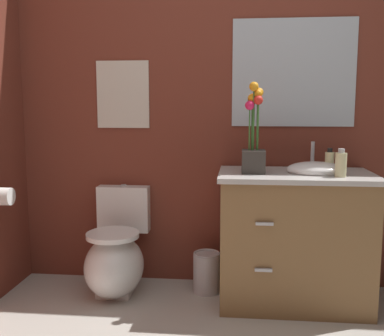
% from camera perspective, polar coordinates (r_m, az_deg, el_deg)
% --- Properties ---
extents(wall_back, '(4.45, 0.05, 2.50)m').
position_cam_1_polar(wall_back, '(3.12, 7.99, 7.99)').
color(wall_back, maroon).
rests_on(wall_back, ground_plane).
extents(toilet, '(0.38, 0.59, 0.69)m').
position_cam_1_polar(toilet, '(3.10, -9.50, -10.99)').
color(toilet, white).
rests_on(toilet, ground_plane).
extents(vanity_cabinet, '(0.94, 0.56, 1.01)m').
position_cam_1_polar(vanity_cabinet, '(2.94, 12.72, -8.39)').
color(vanity_cabinet, brown).
rests_on(vanity_cabinet, ground_plane).
extents(flower_vase, '(0.14, 0.14, 0.55)m').
position_cam_1_polar(flower_vase, '(2.77, 7.77, 3.38)').
color(flower_vase, '#38332D').
rests_on(flower_vase, vanity_cabinet).
extents(soap_bottle, '(0.07, 0.07, 0.16)m').
position_cam_1_polar(soap_bottle, '(2.75, 18.16, 0.46)').
color(soap_bottle, beige).
rests_on(soap_bottle, vanity_cabinet).
extents(lotion_bottle, '(0.05, 0.05, 0.15)m').
position_cam_1_polar(lotion_bottle, '(2.90, 16.85, 0.77)').
color(lotion_bottle, beige).
rests_on(lotion_bottle, vanity_cabinet).
extents(trash_bin, '(0.18, 0.18, 0.27)m').
position_cam_1_polar(trash_bin, '(3.11, 1.85, -12.90)').
color(trash_bin, '#B7B7BC').
rests_on(trash_bin, ground_plane).
extents(wall_poster, '(0.36, 0.01, 0.46)m').
position_cam_1_polar(wall_poster, '(3.19, -8.66, 9.09)').
color(wall_poster, beige).
extents(wall_mirror, '(0.80, 0.01, 0.70)m').
position_cam_1_polar(wall_mirror, '(3.12, 12.61, 11.56)').
color(wall_mirror, '#B2BCC6').
extents(toilet_paper_roll, '(0.11, 0.11, 0.11)m').
position_cam_1_polar(toilet_paper_roll, '(3.05, -22.62, -3.31)').
color(toilet_paper_roll, white).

